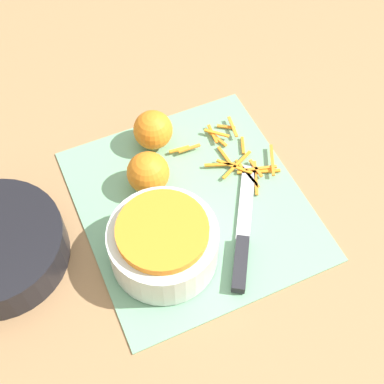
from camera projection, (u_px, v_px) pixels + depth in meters
name	position (u px, v px, depth m)	size (l,w,h in m)	color
ground_plane	(192.00, 204.00, 0.87)	(4.00, 4.00, 0.00)	#9E754C
cutting_board	(192.00, 203.00, 0.87)	(0.38, 0.35, 0.01)	#75AD84
bowl_speckled	(163.00, 243.00, 0.78)	(0.16, 0.16, 0.08)	silver
knife	(242.00, 247.00, 0.81)	(0.21, 0.14, 0.02)	#232328
orange_left	(148.00, 173.00, 0.85)	(0.07, 0.07, 0.07)	orange
orange_right	(153.00, 130.00, 0.91)	(0.07, 0.07, 0.07)	orange
peel_pile	(236.00, 157.00, 0.91)	(0.17, 0.17, 0.01)	orange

